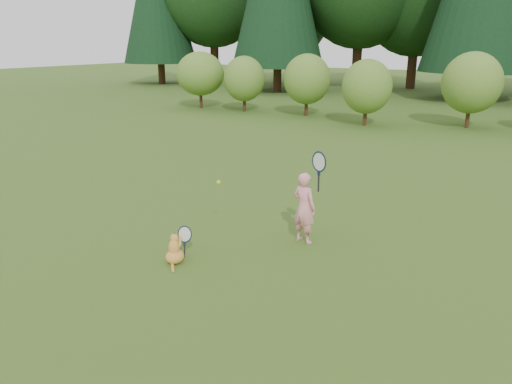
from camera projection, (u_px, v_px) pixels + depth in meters
The scene contains 5 objects.
ground at pixel (219, 246), 7.78m from camera, with size 100.00×100.00×0.00m, color #2D4A15.
shrub_row at pixel (424, 88), 18.04m from camera, with size 28.00×3.00×2.80m, color #547C26, non-canonical shape.
child at pixel (305, 206), 7.76m from camera, with size 0.65×0.38×1.70m.
cat at pixel (175, 247), 7.14m from camera, with size 0.41×0.63×0.60m.
tennis_ball at pixel (219, 182), 7.90m from camera, with size 0.07×0.07×0.07m.
Camera 1 is at (4.20, -5.87, 3.07)m, focal length 35.00 mm.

